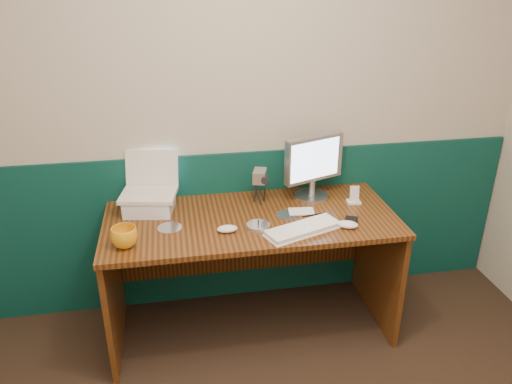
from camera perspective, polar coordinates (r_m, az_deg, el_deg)
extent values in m
cube|color=#B9AF9D|center=(2.90, -2.27, 9.23)|extent=(3.50, 0.04, 2.50)
cube|color=#08372C|center=(3.17, -2.02, -4.04)|extent=(3.48, 0.02, 1.00)
cube|color=#371D0A|center=(2.93, -0.52, -9.44)|extent=(1.60, 0.70, 0.75)
cube|color=white|center=(2.85, -12.08, -1.33)|extent=(0.29, 0.26, 0.09)
cube|color=white|center=(2.61, 5.38, -4.29)|extent=(0.42, 0.27, 0.02)
ellipsoid|color=white|center=(2.67, 10.41, -3.67)|extent=(0.13, 0.10, 0.04)
ellipsoid|color=white|center=(2.59, -3.30, -4.22)|extent=(0.11, 0.07, 0.04)
imported|color=orange|center=(2.53, -14.82, -5.02)|extent=(0.15, 0.15, 0.10)
cylinder|color=silver|center=(2.62, 0.27, -3.94)|extent=(0.12, 0.12, 0.03)
cylinder|color=silver|center=(2.67, -9.84, -4.03)|extent=(0.13, 0.13, 0.00)
cylinder|color=#ADB6BD|center=(2.78, 3.55, -2.58)|extent=(0.12, 0.12, 0.00)
cylinder|color=black|center=(2.78, 6.59, -2.59)|extent=(0.13, 0.03, 0.01)
cube|color=silver|center=(2.81, 5.21, -2.21)|extent=(0.15, 0.11, 0.00)
cube|color=white|center=(2.96, 11.11, -1.11)|extent=(0.08, 0.06, 0.01)
cube|color=white|center=(2.94, 11.19, -0.18)|extent=(0.05, 0.03, 0.09)
cube|color=black|center=(2.73, 10.80, -3.33)|extent=(0.11, 0.13, 0.01)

